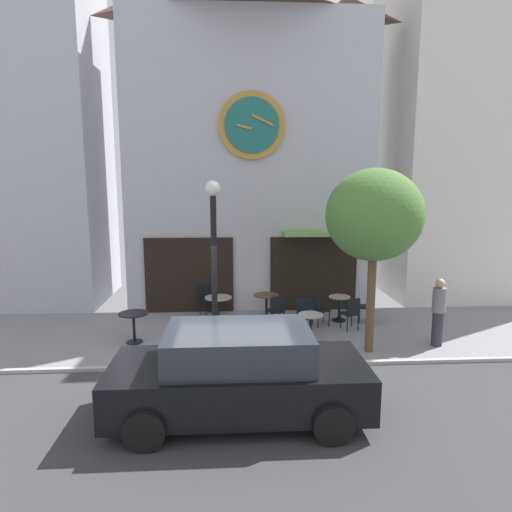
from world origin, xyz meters
The scene contains 19 objects.
ground_plane centered at (0.00, -0.82, -0.02)m, with size 29.34×10.37×0.13m.
clock_building centered at (0.61, 5.72, 5.68)m, with size 7.65×4.13×11.01m.
neighbor_building_right centered at (8.25, 6.68, 6.16)m, with size 5.49×4.67×12.31m.
street_lamp centered at (-0.43, 1.17, 2.03)m, with size 0.36×0.36×4.00m.
street_tree centered at (3.20, 0.79, 3.20)m, with size 2.21×1.99×4.27m.
cafe_table_near_curb centered at (-2.46, 1.69, 0.55)m, with size 0.73×0.73×0.77m.
cafe_table_rightmost centered at (-0.41, 3.29, 0.53)m, with size 0.77×0.77×0.72m.
cafe_table_near_door centered at (0.99, 3.49, 0.52)m, with size 0.75×0.75×0.72m.
cafe_table_center centered at (1.91, 1.40, 0.49)m, with size 0.63×0.63×0.74m.
cafe_table_leftmost centered at (3.06, 3.13, 0.48)m, with size 0.61×0.61×0.72m.
cafe_chair_near_tree centered at (1.50, 0.71, 0.53)m, with size 0.57×0.57×0.90m.
cafe_chair_facing_wall centered at (1.20, 2.66, 0.53)m, with size 0.50×0.50×0.90m.
cafe_chair_by_entrance centered at (3.87, 2.97, 0.53)m, with size 0.48×0.48×0.90m.
cafe_chair_mid_row centered at (2.38, 2.72, 0.53)m, with size 0.49×0.49×0.90m.
cafe_chair_near_lamp centered at (-0.79, 3.97, 0.53)m, with size 0.55×0.55×0.90m.
cafe_chair_corner centered at (3.18, 2.28, 0.53)m, with size 0.50×0.50×0.90m.
cafe_chair_facing_street centered at (1.88, 2.19, 0.53)m, with size 0.43×0.43×0.90m.
pedestrian_grey centered at (4.97, 1.05, 0.86)m, with size 0.37×0.37×1.67m.
parked_car_black centered at (0.06, -2.00, 0.76)m, with size 4.30×2.03×1.55m.
Camera 1 is at (-0.06, -9.07, 3.96)m, focal length 31.20 mm.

